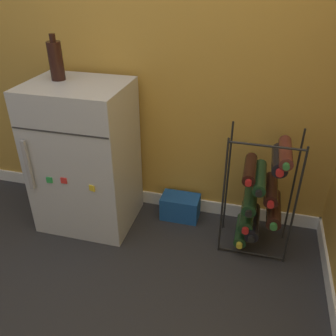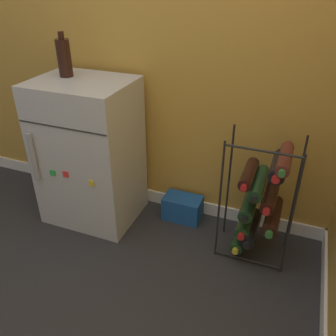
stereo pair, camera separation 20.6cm
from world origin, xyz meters
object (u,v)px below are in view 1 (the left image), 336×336
soda_box (180,207)px  wine_rack (261,195)px  fridge_top_bottle (56,60)px  mini_fridge (85,157)px

soda_box → wine_rack: bearing=-17.0°
wine_rack → fridge_top_bottle: bearing=178.2°
wine_rack → soda_box: 0.59m
wine_rack → fridge_top_bottle: (-1.19, 0.04, 0.66)m
mini_fridge → fridge_top_bottle: 0.58m
mini_fridge → fridge_top_bottle: fridge_top_bottle is taller
mini_fridge → wine_rack: bearing=0.3°
mini_fridge → wine_rack: 1.07m
wine_rack → soda_box: size_ratio=2.97×
fridge_top_bottle → soda_box: bearing=9.3°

